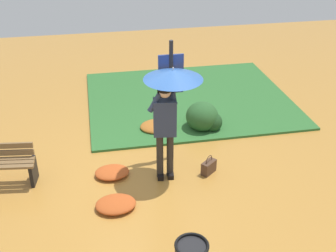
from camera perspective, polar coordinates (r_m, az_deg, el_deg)
The scene contains 9 objects.
ground_plane at distance 7.61m, azimuth -2.11°, elevation -6.69°, with size 18.00×18.00×0.00m, color #B27A33.
grass_verge at distance 10.33m, azimuth 2.80°, elevation 3.70°, with size 4.80×4.00×0.05m.
person_with_umbrella at distance 6.84m, azimuth 0.20°, elevation 4.04°, with size 0.96×0.96×2.04m.
info_sign_post at distance 7.41m, azimuth 0.39°, elevation 5.18°, with size 0.44×0.07×2.30m.
handbag at distance 7.64m, azimuth 5.51°, elevation -5.51°, with size 0.32×0.30×0.37m.
shrub_cluster at distance 8.92m, azimuth 4.88°, elevation 1.16°, with size 0.75×0.68×0.61m.
leaf_pile_near_person at distance 6.92m, azimuth -7.05°, elevation -10.41°, with size 0.65×0.52×0.14m.
leaf_pile_by_bench at distance 8.97m, azimuth -1.34°, elevation -0.03°, with size 0.77×0.61×0.17m.
leaf_pile_far_path at distance 7.64m, azimuth -7.55°, elevation -6.20°, with size 0.61×0.49×0.13m.
Camera 1 is at (-0.88, -6.12, 4.45)m, focal length 45.24 mm.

